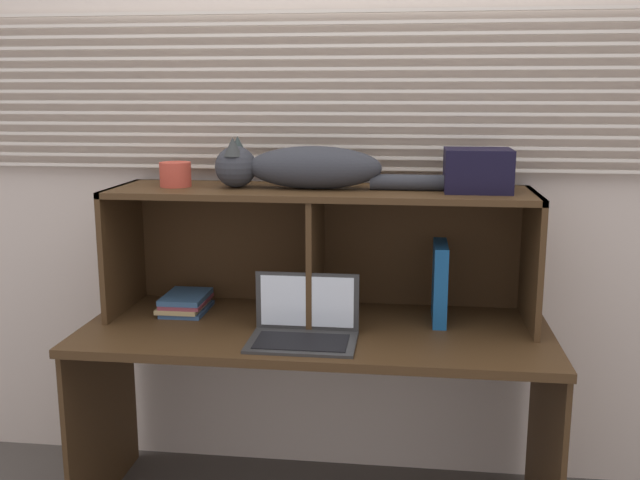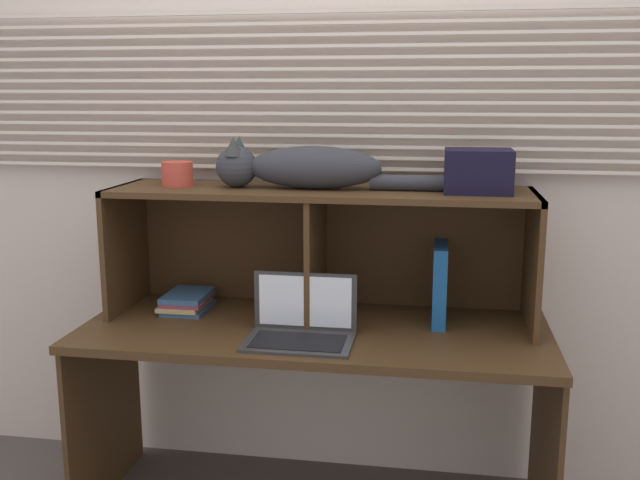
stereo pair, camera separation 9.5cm
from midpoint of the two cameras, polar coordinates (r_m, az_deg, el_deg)
back_panel_with_blinds at (r=2.77m, az=1.81°, el=6.47°), size 4.40×0.08×2.50m
desk at (r=2.57m, az=0.62°, el=-9.52°), size 1.62×0.66×0.70m
hutch_shelf_unit at (r=2.60m, az=1.14°, el=1.18°), size 1.50×0.39×0.47m
cat at (r=2.54m, az=-0.48°, el=5.76°), size 0.83×0.16×0.18m
laptop at (r=2.39m, az=-0.37°, el=-6.92°), size 0.35×0.24×0.21m
binder_upright at (r=2.58m, az=10.49°, el=-3.41°), size 0.05×0.22×0.28m
book_stack at (r=2.75m, az=-9.47°, el=-4.81°), size 0.17×0.23×0.06m
small_basket at (r=2.66m, az=-10.21°, el=5.17°), size 0.11×0.11×0.09m
storage_box at (r=2.51m, az=13.43°, el=5.33°), size 0.22×0.20×0.15m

